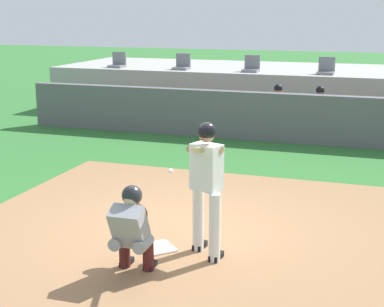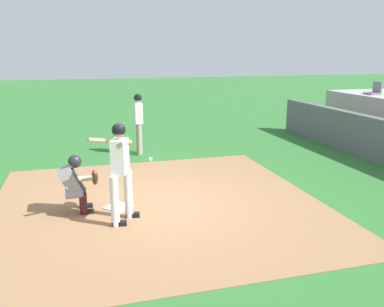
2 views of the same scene
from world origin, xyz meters
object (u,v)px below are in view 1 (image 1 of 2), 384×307
Objects in this scene: home_plate at (157,248)px; stadium_seat_2 at (251,67)px; dugout_player_0 at (277,109)px; dugout_player_1 at (319,111)px; catcher_crouched at (132,226)px; stadium_seat_3 at (326,69)px; batter_at_plate at (206,181)px; stadium_seat_0 at (118,63)px; stadium_seat_1 at (182,65)px.

stadium_seat_2 reaches higher than home_plate.
dugout_player_1 is at bearing 0.00° from dugout_player_0.
stadium_seat_3 reaches higher than catcher_crouched.
stadium_seat_2 is (-1.08, 10.18, 1.51)m from home_plate.
stadium_seat_0 reaches higher than batter_at_plate.
dugout_player_1 is 2.71× the size of stadium_seat_0.
stadium_seat_2 is (2.17, 0.00, 0.00)m from stadium_seat_1.
catcher_crouched is 3.71× the size of stadium_seat_1.
dugout_player_1 is 6.94m from stadium_seat_0.
stadium_seat_1 is at bearing 106.51° from catcher_crouched.
stadium_seat_0 is at bearing 180.00° from stadium_seat_2.
stadium_seat_2 is (-1.17, 2.03, 0.86)m from dugout_player_0.
catcher_crouched is (-0.70, -0.76, -0.43)m from batter_at_plate.
home_plate is 10.79m from stadium_seat_1.
stadium_seat_2 is at bearing 96.08° from home_plate.
stadium_seat_1 is (-3.24, 10.93, 0.93)m from catcher_crouched.
stadium_seat_0 is (-5.42, 10.18, 1.51)m from home_plate.
stadium_seat_1 is at bearing 180.00° from stadium_seat_2.
stadium_seat_3 is (2.17, 0.00, 0.00)m from stadium_seat_2.
catcher_crouched is at bearing -84.40° from stadium_seat_2.
stadium_seat_3 is (0.39, 10.17, 0.50)m from batter_at_plate.
catcher_crouched is at bearing -90.61° from dugout_player_0.
stadium_seat_2 is at bearing 0.00° from stadium_seat_1.
batter_at_plate is 3.76× the size of stadium_seat_2.
dugout_player_1 is 2.71× the size of stadium_seat_1.
batter_at_plate is 8.16m from dugout_player_1.
dugout_player_0 is 2.71× the size of stadium_seat_1.
catcher_crouched is at bearing -63.68° from stadium_seat_0.
stadium_seat_3 is at bearing 0.00° from stadium_seat_2.
batter_at_plate is 10.19m from stadium_seat_3.
home_plate is 10.35m from stadium_seat_3.
batter_at_plate is at bearing -85.72° from dugout_player_0.
dugout_player_0 is 1.08m from dugout_player_1.
dugout_player_0 and dugout_player_1 have the same top height.
stadium_seat_0 is (-5.40, 10.93, 0.93)m from catcher_crouched.
batter_at_plate is 11.87m from stadium_seat_0.
home_plate is 0.92× the size of stadium_seat_0.
stadium_seat_0 is (-5.50, 2.03, 0.86)m from dugout_player_0.
batter_at_plate reaches higher than dugout_player_0.
dugout_player_1 is (1.16, 8.14, 0.65)m from home_plate.
dugout_player_1 is 2.71× the size of stadium_seat_2.
home_plate is 0.24× the size of batter_at_plate.
stadium_seat_2 is at bearing 95.60° from catcher_crouched.
stadium_seat_1 is 1.00× the size of stadium_seat_2.
stadium_seat_2 is at bearing 0.00° from stadium_seat_0.
home_plate is at bearing -179.14° from batter_at_plate.
stadium_seat_1 reaches higher than catcher_crouched.
dugout_player_0 is at bearing 89.39° from catcher_crouched.
home_plate is at bearing -90.58° from dugout_player_0.
batter_at_plate is at bearing -93.29° from dugout_player_1.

